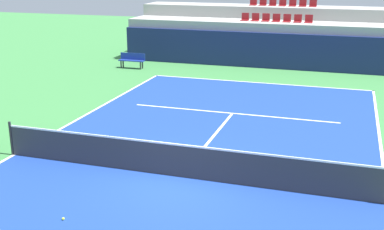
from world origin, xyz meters
TOP-DOWN VIEW (x-y plane):
  - ground_plane at (0.00, 0.00)m, footprint 80.00×80.00m
  - court_surface at (0.00, 0.00)m, footprint 11.00×24.00m
  - baseline_far at (0.00, 11.95)m, footprint 11.00×0.10m
  - sideline_left at (-5.45, 0.00)m, footprint 0.10×24.00m
  - service_line_far at (0.00, 6.40)m, footprint 8.26×0.10m
  - centre_service_line at (0.00, 3.20)m, footprint 0.10×6.40m
  - back_wall at (0.00, 15.76)m, footprint 17.65×0.30m
  - stands_tier_lower at (0.00, 17.11)m, footprint 17.65×2.40m
  - stands_tier_upper at (0.00, 19.51)m, footprint 17.65×2.40m
  - seating_row_lower at (-0.00, 17.20)m, footprint 4.14×0.44m
  - seating_row_upper at (-0.00, 19.60)m, footprint 4.14×0.44m
  - tennis_net at (0.00, 0.00)m, footprint 11.08×0.08m
  - player_bench at (-7.51, 13.39)m, footprint 1.50×0.40m
  - tennis_ball_1 at (-1.78, -3.12)m, footprint 0.07×0.07m

SIDE VIEW (x-z plane):
  - ground_plane at x=0.00m, z-range 0.00..0.00m
  - court_surface at x=0.00m, z-range 0.00..0.01m
  - baseline_far at x=0.00m, z-range 0.01..0.01m
  - sideline_left at x=-5.45m, z-range 0.01..0.01m
  - service_line_far at x=0.00m, z-range 0.01..0.01m
  - centre_service_line at x=0.00m, z-range 0.01..0.01m
  - tennis_ball_1 at x=-1.78m, z-range 0.01..0.08m
  - player_bench at x=-7.51m, z-range 0.08..0.93m
  - tennis_net at x=0.00m, z-range -0.03..1.04m
  - back_wall at x=0.00m, z-range 0.00..2.00m
  - stands_tier_lower at x=0.00m, z-range 0.00..2.48m
  - stands_tier_upper at x=0.00m, z-range 0.00..3.19m
  - seating_row_lower at x=0.00m, z-range 2.39..2.83m
  - seating_row_upper at x=0.00m, z-range 3.10..3.54m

